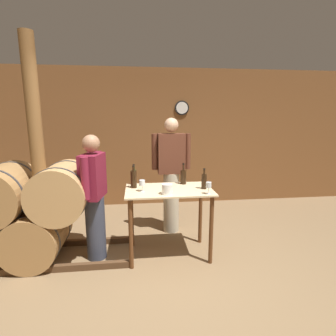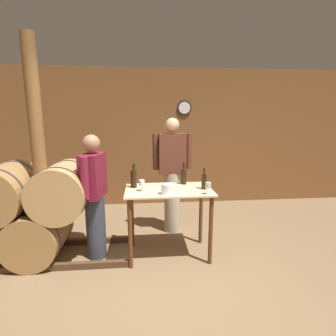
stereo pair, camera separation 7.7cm
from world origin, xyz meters
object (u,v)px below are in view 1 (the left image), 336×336
Objects in this scene: wine_bottle_far_left at (134,179)px; wine_bottle_left at (134,177)px; wine_bottle_center at (183,177)px; person_host at (94,195)px; ice_bucket at (167,189)px; wine_bottle_right at (204,181)px; person_visitor_with_scarf at (171,173)px; wine_glass_near_left at (142,183)px; wooden_post at (37,153)px; wine_glass_near_center at (209,185)px.

wine_bottle_far_left is 0.16m from wine_bottle_left.
wine_bottle_far_left is 1.02× the size of wine_bottle_center.
wine_bottle_left is 0.57m from person_host.
person_host reaches higher than wine_bottle_center.
wine_bottle_right is at bearing 19.92° from ice_bucket.
wine_bottle_far_left reaches higher than ice_bucket.
wine_bottle_far_left is 0.53m from person_host.
person_visitor_with_scarf is at bearing 101.66° from wine_bottle_center.
person_visitor_with_scarf is (0.17, 0.93, -0.01)m from ice_bucket.
wine_bottle_right is at bearing 1.66° from wine_glass_near_left.
wooden_post is at bearing 173.25° from wine_glass_near_left.
ice_bucket is 0.07× the size of person_visitor_with_scarf.
wine_bottle_right is (0.88, -0.15, -0.01)m from wine_bottle_far_left.
wine_bottle_far_left is at bearing 120.35° from wine_glass_near_left.
wine_bottle_left is 1.03m from wine_glass_near_center.
wine_glass_near_left is (1.22, -0.14, -0.36)m from wooden_post.
person_visitor_with_scarf is at bearing 33.43° from person_host.
wine_bottle_center reaches higher than wine_glass_near_left.
wine_bottle_far_left is at bearing -170.17° from wine_bottle_center.
wine_bottle_center is 0.50m from person_visitor_with_scarf.
person_host is (-1.15, -0.20, -0.16)m from wine_bottle_center.
wooden_post reaches higher than wine_glass_near_left.
wooden_post is 9.73× the size of wine_bottle_left.
person_host reaches higher than wine_glass_near_left.
person_host is (-0.59, 0.09, -0.16)m from wine_glass_near_left.
wooden_post reaches higher than person_visitor_with_scarf.
wine_glass_near_left is at bearing -6.75° from wooden_post.
wine_bottle_center reaches higher than wine_bottle_right.
wine_bottle_center is at bearing 113.20° from wine_glass_near_center.
wine_glass_near_center is 0.49m from ice_bucket.
wooden_post is 18.84× the size of wine_glass_near_center.
wine_bottle_left is 0.97× the size of wine_bottle_center.
person_visitor_with_scarf is at bearing 47.09° from wine_bottle_far_left.
wine_bottle_far_left is 0.89m from wine_bottle_right.
wine_bottle_right is 1.83× the size of wine_glass_near_center.
wooden_post reaches higher than wine_bottle_right.
person_visitor_with_scarf is (-0.32, 0.76, -0.05)m from wine_bottle_right.
wine_bottle_center is 0.52m from ice_bucket.
wine_bottle_center reaches higher than wine_bottle_left.
wine_bottle_far_left is 2.37× the size of ice_bucket.
wine_bottle_far_left is at bearing 10.33° from person_host.
wine_glass_near_left is at bearing -73.30° from wine_bottle_left.
wine_bottle_right reaches higher than wine_glass_near_left.
wine_bottle_center is at bearing 27.47° from wine_glass_near_left.
wooden_post is 2.06m from wine_glass_near_center.
wine_bottle_center is 1.18m from person_host.
wine_bottle_center is 1.08× the size of wine_bottle_right.
wine_bottle_center is (0.66, 0.11, -0.01)m from wine_bottle_far_left.
wooden_post reaches higher than wine_bottle_far_left.
wine_bottle_right is (0.22, -0.27, 0.00)m from wine_bottle_center.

